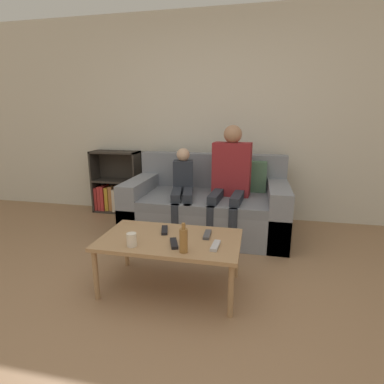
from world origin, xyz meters
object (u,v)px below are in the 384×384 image
at_px(bookshelf, 115,187).
at_px(coffee_table, 170,243).
at_px(cup_near, 132,240).
at_px(tv_remote_2, 215,246).
at_px(bottle, 184,240).
at_px(tv_remote_3, 174,243).
at_px(tv_remote_1, 165,230).
at_px(tv_remote_0, 207,235).
at_px(couch, 208,207).
at_px(person_child, 183,188).
at_px(person_adult, 230,174).

bearing_deg(bookshelf, coffee_table, -52.86).
relative_size(cup_near, tv_remote_2, 0.57).
bearing_deg(cup_near, bottle, -2.32).
bearing_deg(tv_remote_3, tv_remote_1, 101.53).
bearing_deg(bottle, bookshelf, 127.08).
bearing_deg(tv_remote_0, tv_remote_1, 175.35).
xyz_separation_m(couch, coffee_table, (-0.09, -1.27, 0.09)).
height_order(cup_near, tv_remote_2, cup_near).
xyz_separation_m(person_child, tv_remote_0, (0.45, -1.01, -0.12)).
bearing_deg(person_adult, cup_near, -107.90).
xyz_separation_m(bookshelf, coffee_table, (1.33, -1.76, 0.03)).
relative_size(tv_remote_0, tv_remote_3, 0.97).
height_order(couch, tv_remote_2, couch).
distance_m(person_adult, bottle, 1.42).
bearing_deg(tv_remote_3, bottle, -66.20).
bearing_deg(tv_remote_3, coffee_table, 98.43).
bearing_deg(person_adult, tv_remote_0, -89.18).
height_order(tv_remote_0, tv_remote_3, same).
distance_m(person_adult, tv_remote_0, 1.12).
bearing_deg(tv_remote_1, person_child, 79.00).
relative_size(couch, person_adult, 1.46).
relative_size(couch, tv_remote_1, 10.23).
bearing_deg(person_child, bottle, -87.20).
bearing_deg(tv_remote_0, coffee_table, -161.54).
distance_m(coffee_table, cup_near, 0.32).
distance_m(person_adult, cup_near, 1.52).
relative_size(person_child, tv_remote_3, 5.55).
relative_size(person_child, tv_remote_1, 5.54).
height_order(person_child, tv_remote_2, person_child).
xyz_separation_m(bookshelf, person_child, (1.16, -0.65, 0.20)).
bearing_deg(person_adult, tv_remote_1, -107.25).
bearing_deg(cup_near, person_child, 87.55).
distance_m(bookshelf, tv_remote_0, 2.31).
height_order(bookshelf, tv_remote_1, bookshelf).
bearing_deg(bookshelf, tv_remote_0, -45.93).
distance_m(tv_remote_3, bottle, 0.16).
relative_size(couch, bottle, 8.53).
bearing_deg(coffee_table, person_adult, 73.56).
distance_m(couch, bottle, 1.50).
bearing_deg(cup_near, tv_remote_1, 65.19).
relative_size(bookshelf, person_adult, 0.70).
relative_size(cup_near, tv_remote_1, 0.56).
xyz_separation_m(person_adult, tv_remote_1, (-0.43, -1.06, -0.28)).
relative_size(tv_remote_0, bottle, 0.81).
bearing_deg(bottle, tv_remote_2, 31.66).
bearing_deg(person_adult, bottle, -92.89).
height_order(person_child, bottle, person_child).
distance_m(person_adult, person_child, 0.55).
distance_m(person_child, tv_remote_2, 1.32).
distance_m(tv_remote_1, tv_remote_2, 0.49).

